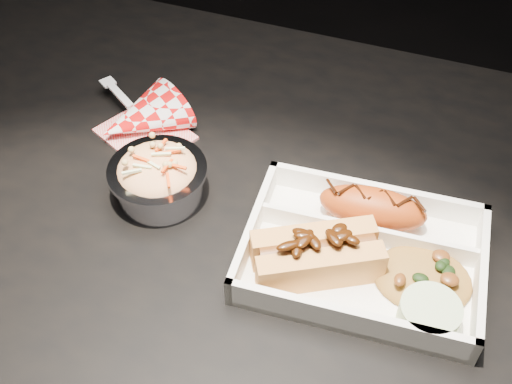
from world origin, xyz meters
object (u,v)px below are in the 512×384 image
Objects in this scene: hotdog at (317,254)px; foil_coleslaw_cup at (158,176)px; fried_pastry at (373,208)px; napkin_fork at (140,119)px; dining_table at (256,274)px; food_tray at (362,257)px.

hotdog is 0.21m from foil_coleslaw_cup.
fried_pastry is 0.72× the size of napkin_fork.
dining_table is at bearing -158.49° from fried_pastry.
food_tray is 1.57× the size of napkin_fork.
foil_coleslaw_cup is 0.69× the size of napkin_fork.
food_tray is at bearing 5.20° from hotdog.
hotdog is 0.32m from napkin_fork.
fried_pastry is 0.09m from hotdog.
foil_coleslaw_cup is at bearing -18.77° from napkin_fork.
napkin_fork is (-0.08, 0.10, -0.02)m from foil_coleslaw_cup.
fried_pastry is 0.32m from napkin_fork.
foil_coleslaw_cup is (-0.24, -0.04, 0.00)m from fried_pastry.
napkin_fork is at bearing 169.49° from fried_pastry.
napkin_fork reaches higher than food_tray.
hotdog is 1.26× the size of foil_coleslaw_cup.
napkin_fork is (-0.32, 0.11, 0.01)m from food_tray.
dining_table is 7.22× the size of napkin_fork.
napkin_fork is (-0.32, 0.06, -0.01)m from fried_pastry.
hotdog is at bearing -24.63° from dining_table.
dining_table is at bearing 125.86° from hotdog.
food_tray reaches higher than dining_table.
foil_coleslaw_cup is (-0.20, 0.05, -0.00)m from hotdog.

